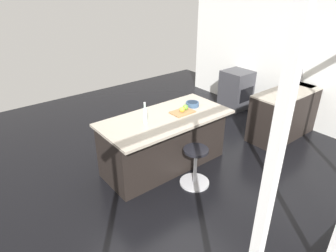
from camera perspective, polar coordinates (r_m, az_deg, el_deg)
The scene contains 11 objects.
ground_plane at distance 4.87m, azimuth -0.08°, elevation -7.45°, with size 8.10×8.10×0.00m, color black.
interior_partition_left at distance 6.57m, azimuth 22.38°, elevation 13.75°, with size 0.12×5.16×2.95m.
sink_cabinet at distance 6.29m, azimuth 23.68°, elevation 3.19°, with size 2.28×0.60×1.19m.
oven_range at distance 7.04m, azimuth 13.17°, elevation 6.95°, with size 0.60×0.61×0.88m.
kitchen_island at distance 4.62m, azimuth -0.75°, elevation -2.95°, with size 2.01×0.98×0.88m.
stool_by_window at distance 4.31m, azimuth 5.30°, elevation -8.08°, with size 0.44×0.44×0.60m.
cutting_board at distance 4.53m, azimuth 2.83°, elevation 2.74°, with size 0.36×0.24×0.02m, color olive.
apple_yellow at distance 4.49m, azimuth 2.76°, elevation 3.22°, with size 0.08×0.08×0.08m, color gold.
apple_green at distance 4.57m, azimuth 3.41°, elevation 3.67°, with size 0.09×0.09×0.09m, color #609E2D.
water_bottle at distance 4.17m, azimuth -4.50°, elevation 2.20°, with size 0.06×0.06×0.31m.
fruit_bowl at distance 4.77m, azimuth 4.78°, elevation 4.32°, with size 0.21×0.21×0.07m.
Camera 1 is at (2.51, 3.15, 2.73)m, focal length 31.24 mm.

